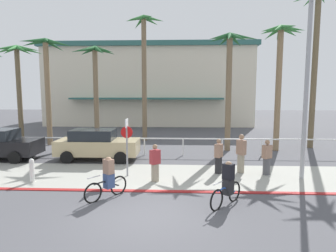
% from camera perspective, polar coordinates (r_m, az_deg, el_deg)
% --- Properties ---
extents(ground_plane, '(80.00, 80.00, 0.00)m').
position_cam_1_polar(ground_plane, '(18.91, -0.57, -4.70)').
color(ground_plane, '#4C4C51').
extents(sidewalk_strip, '(44.00, 4.00, 0.02)m').
position_cam_1_polar(sidewalk_strip, '(13.29, -1.94, -9.65)').
color(sidewalk_strip, '#9E9E93').
rests_on(sidewalk_strip, ground).
extents(curb_paint, '(44.00, 0.24, 0.03)m').
position_cam_1_polar(curb_paint, '(11.39, -2.74, -12.47)').
color(curb_paint, maroon).
rests_on(curb_paint, ground).
extents(building_backdrop, '(22.95, 12.88, 8.85)m').
position_cam_1_polar(building_backdrop, '(36.42, -3.13, 7.85)').
color(building_backdrop, beige).
rests_on(building_backdrop, ground).
extents(rail_fence, '(25.10, 0.08, 1.04)m').
position_cam_1_polar(rail_fence, '(17.28, -0.84, -2.97)').
color(rail_fence, white).
rests_on(rail_fence, ground).
extents(stop_sign_bike_lane, '(0.52, 0.56, 2.56)m').
position_cam_1_polar(stop_sign_bike_lane, '(13.03, -7.97, -2.52)').
color(stop_sign_bike_lane, gray).
rests_on(stop_sign_bike_lane, ground).
extents(bollard_0, '(0.20, 0.20, 1.00)m').
position_cam_1_polar(bollard_0, '(13.56, -24.84, -7.74)').
color(bollard_0, white).
rests_on(bollard_0, ground).
extents(streetlight_curb, '(0.24, 2.54, 7.50)m').
position_cam_1_polar(streetlight_curb, '(13.44, 25.69, 8.28)').
color(streetlight_curb, '#9EA0A5').
rests_on(streetlight_curb, ground).
extents(palm_tree_1, '(3.35, 3.64, 7.19)m').
position_cam_1_polar(palm_tree_1, '(25.27, -27.04, 10.28)').
color(palm_tree_1, brown).
rests_on(palm_tree_1, ground).
extents(palm_tree_2, '(3.52, 3.30, 7.34)m').
position_cam_1_polar(palm_tree_2, '(22.17, -22.49, 10.48)').
color(palm_tree_2, '#846B4C').
rests_on(palm_tree_2, ground).
extents(palm_tree_3, '(2.93, 3.39, 6.98)m').
position_cam_1_polar(palm_tree_3, '(22.14, -13.89, 10.38)').
color(palm_tree_3, '#756047').
rests_on(palm_tree_3, ground).
extents(palm_tree_4, '(2.90, 3.23, 9.29)m').
position_cam_1_polar(palm_tree_4, '(22.53, -4.65, 13.96)').
color(palm_tree_4, '#756047').
rests_on(palm_tree_4, ground).
extents(palm_tree_5, '(3.16, 3.28, 7.33)m').
position_cam_1_polar(palm_tree_5, '(19.00, 11.79, 11.67)').
color(palm_tree_5, '#756047').
rests_on(palm_tree_5, ground).
extents(palm_tree_6, '(2.94, 3.48, 7.78)m').
position_cam_1_polar(palm_tree_6, '(19.85, 20.91, 12.68)').
color(palm_tree_6, '#846B4C').
rests_on(palm_tree_6, ground).
extents(palm_tree_7, '(3.07, 2.98, 10.14)m').
position_cam_1_polar(palm_tree_7, '(21.87, 26.70, 15.15)').
color(palm_tree_7, brown).
rests_on(palm_tree_7, ground).
extents(car_tan_1, '(4.40, 2.02, 1.69)m').
position_cam_1_polar(car_tan_1, '(16.60, -13.56, -3.45)').
color(car_tan_1, tan).
rests_on(car_tan_1, ground).
extents(cyclist_blue_0, '(1.22, 1.43, 1.50)m').
position_cam_1_polar(cyclist_blue_0, '(10.12, 11.41, -11.06)').
color(cyclist_blue_0, black).
rests_on(cyclist_blue_0, ground).
extents(cyclist_black_1, '(1.20, 1.44, 1.50)m').
position_cam_1_polar(cyclist_black_1, '(10.77, -11.59, -9.95)').
color(cyclist_black_1, black).
rests_on(cyclist_black_1, ground).
extents(pedestrian_0, '(0.48, 0.44, 1.61)m').
position_cam_1_polar(pedestrian_0, '(14.02, 18.57, -6.06)').
color(pedestrian_0, '#4C4C51').
rests_on(pedestrian_0, ground).
extents(pedestrian_1, '(0.45, 0.48, 1.80)m').
position_cam_1_polar(pedestrian_1, '(14.02, 13.96, -5.47)').
color(pedestrian_1, gray).
rests_on(pedestrian_1, ground).
extents(pedestrian_2, '(0.47, 0.46, 1.59)m').
position_cam_1_polar(pedestrian_2, '(12.35, -2.52, -7.48)').
color(pedestrian_2, gray).
rests_on(pedestrian_2, ground).
extents(pedestrian_3, '(0.44, 0.48, 1.61)m').
position_cam_1_polar(pedestrian_3, '(13.69, 9.76, -6.09)').
color(pedestrian_3, '#232326').
rests_on(pedestrian_3, ground).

